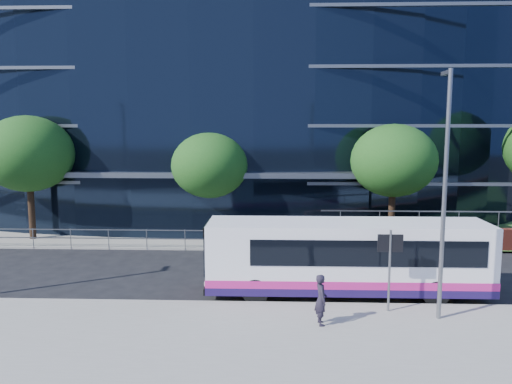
{
  "coord_description": "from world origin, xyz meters",
  "views": [
    {
      "loc": [
        0.62,
        -18.04,
        6.4
      ],
      "look_at": [
        -0.37,
        8.0,
        2.93
      ],
      "focal_mm": 35.0,
      "sensor_mm": 36.0,
      "label": 1
    }
  ],
  "objects_px": {
    "city_bus": "(349,257)",
    "tree_dist_e": "(480,142)",
    "tree_far_a": "(28,154)",
    "streetlight_east": "(445,188)",
    "street_sign": "(390,253)",
    "tree_far_b": "(210,166)",
    "tree_far_c": "(393,161)",
    "pedestrian": "(321,300)"
  },
  "relations": [
    {
      "from": "street_sign",
      "to": "tree_far_c",
      "type": "relative_size",
      "value": 0.43
    },
    {
      "from": "tree_far_a",
      "to": "tree_far_c",
      "type": "bearing_deg",
      "value": 0.0
    },
    {
      "from": "tree_far_b",
      "to": "tree_dist_e",
      "type": "bearing_deg",
      "value": 48.48
    },
    {
      "from": "tree_dist_e",
      "to": "streetlight_east",
      "type": "distance_m",
      "value": 45.85
    },
    {
      "from": "tree_far_a",
      "to": "streetlight_east",
      "type": "bearing_deg",
      "value": -30.46
    },
    {
      "from": "tree_dist_e",
      "to": "pedestrian",
      "type": "distance_m",
      "value": 48.25
    },
    {
      "from": "tree_far_c",
      "to": "city_bus",
      "type": "xyz_separation_m",
      "value": [
        -3.56,
        -8.64,
        -3.03
      ]
    },
    {
      "from": "tree_dist_e",
      "to": "tree_far_c",
      "type": "bearing_deg",
      "value": -118.74
    },
    {
      "from": "pedestrian",
      "to": "tree_far_a",
      "type": "bearing_deg",
      "value": 43.15
    },
    {
      "from": "tree_far_b",
      "to": "streetlight_east",
      "type": "relative_size",
      "value": 0.76
    },
    {
      "from": "tree_far_c",
      "to": "tree_dist_e",
      "type": "distance_m",
      "value": 35.36
    },
    {
      "from": "tree_dist_e",
      "to": "pedestrian",
      "type": "bearing_deg",
      "value": -117.07
    },
    {
      "from": "tree_dist_e",
      "to": "city_bus",
      "type": "height_order",
      "value": "tree_dist_e"
    },
    {
      "from": "city_bus",
      "to": "pedestrian",
      "type": "height_order",
      "value": "city_bus"
    },
    {
      "from": "tree_far_b",
      "to": "city_bus",
      "type": "xyz_separation_m",
      "value": [
        6.44,
        -9.14,
        -2.7
      ]
    },
    {
      "from": "tree_far_a",
      "to": "tree_dist_e",
      "type": "height_order",
      "value": "tree_far_a"
    },
    {
      "from": "tree_far_a",
      "to": "tree_far_b",
      "type": "distance_m",
      "value": 10.03
    },
    {
      "from": "tree_far_c",
      "to": "tree_dist_e",
      "type": "bearing_deg",
      "value": 61.26
    },
    {
      "from": "city_bus",
      "to": "tree_far_c",
      "type": "bearing_deg",
      "value": 67.35
    },
    {
      "from": "tree_far_b",
      "to": "tree_far_c",
      "type": "relative_size",
      "value": 0.93
    },
    {
      "from": "street_sign",
      "to": "tree_far_b",
      "type": "relative_size",
      "value": 0.46
    },
    {
      "from": "city_bus",
      "to": "tree_dist_e",
      "type": "bearing_deg",
      "value": 62.35
    },
    {
      "from": "tree_far_c",
      "to": "pedestrian",
      "type": "bearing_deg",
      "value": -112.47
    },
    {
      "from": "tree_far_a",
      "to": "tree_far_c",
      "type": "height_order",
      "value": "tree_far_a"
    },
    {
      "from": "tree_far_c",
      "to": "pedestrian",
      "type": "relative_size",
      "value": 4.01
    },
    {
      "from": "tree_far_b",
      "to": "tree_dist_e",
      "type": "relative_size",
      "value": 0.93
    },
    {
      "from": "street_sign",
      "to": "streetlight_east",
      "type": "bearing_deg",
      "value": -21.36
    },
    {
      "from": "tree_far_b",
      "to": "streetlight_east",
      "type": "distance_m",
      "value": 14.74
    },
    {
      "from": "street_sign",
      "to": "tree_far_a",
      "type": "distance_m",
      "value": 20.63
    },
    {
      "from": "tree_far_b",
      "to": "streetlight_east",
      "type": "xyz_separation_m",
      "value": [
        9.0,
        -11.67,
        0.23
      ]
    },
    {
      "from": "tree_far_a",
      "to": "tree_far_b",
      "type": "xyz_separation_m",
      "value": [
        10.0,
        0.5,
        -0.65
      ]
    },
    {
      "from": "streetlight_east",
      "to": "pedestrian",
      "type": "bearing_deg",
      "value": -170.22
    },
    {
      "from": "tree_dist_e",
      "to": "streetlight_east",
      "type": "height_order",
      "value": "streetlight_east"
    },
    {
      "from": "tree_dist_e",
      "to": "streetlight_east",
      "type": "bearing_deg",
      "value": -113.11
    },
    {
      "from": "tree_far_b",
      "to": "pedestrian",
      "type": "xyz_separation_m",
      "value": [
        5.1,
        -12.35,
        -3.25
      ]
    },
    {
      "from": "streetlight_east",
      "to": "city_bus",
      "type": "xyz_separation_m",
      "value": [
        -2.56,
        2.53,
        -2.94
      ]
    },
    {
      "from": "tree_far_b",
      "to": "street_sign",
      "type": "bearing_deg",
      "value": -55.92
    },
    {
      "from": "street_sign",
      "to": "tree_far_b",
      "type": "xyz_separation_m",
      "value": [
        -7.5,
        11.09,
        2.06
      ]
    },
    {
      "from": "street_sign",
      "to": "tree_far_a",
      "type": "height_order",
      "value": "tree_far_a"
    },
    {
      "from": "tree_far_a",
      "to": "tree_dist_e",
      "type": "bearing_deg",
      "value": 39.96
    },
    {
      "from": "tree_dist_e",
      "to": "pedestrian",
      "type": "height_order",
      "value": "tree_dist_e"
    },
    {
      "from": "pedestrian",
      "to": "street_sign",
      "type": "bearing_deg",
      "value": -71.04
    }
  ]
}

